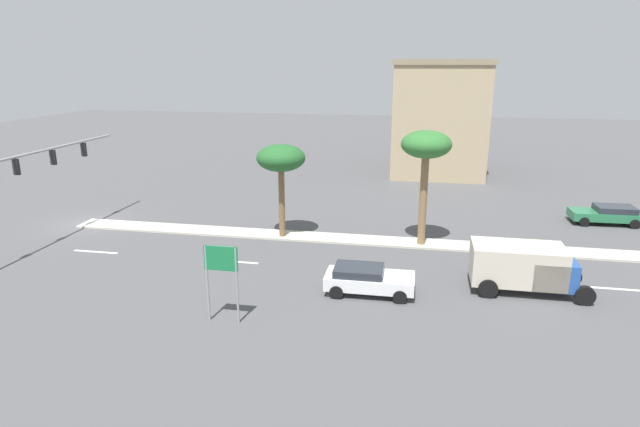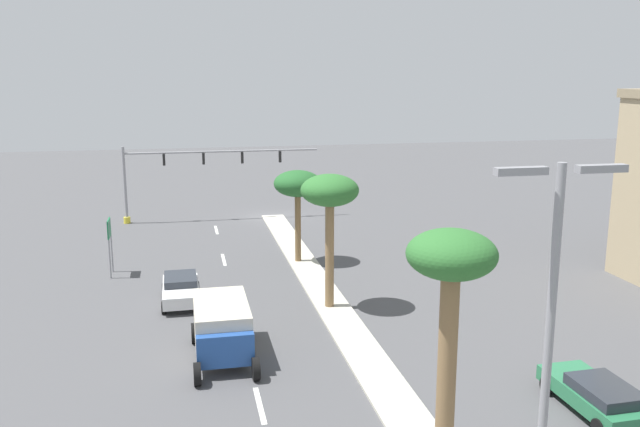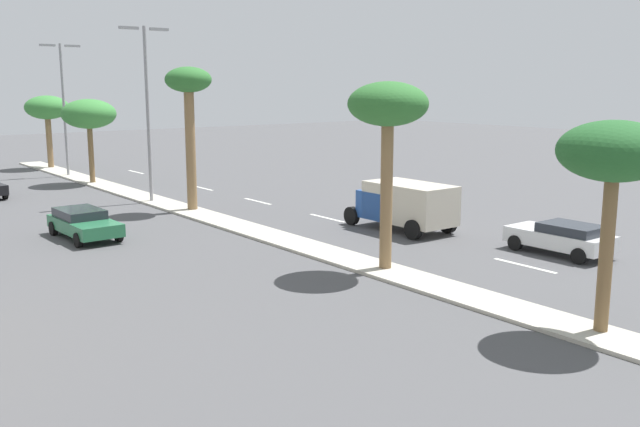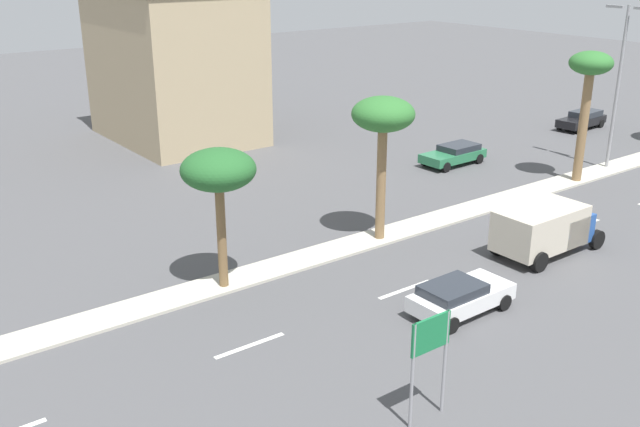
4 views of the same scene
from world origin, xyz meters
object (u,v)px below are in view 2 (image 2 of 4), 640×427
traffic_signal_gantry (181,172)px  palm_tree_trailing (451,278)px  palm_tree_right (330,195)px  sedan_green_left (597,395)px  street_lamp_leading (548,353)px  sedan_white_rear (181,289)px  palm_tree_inboard (298,185)px  directional_road_sign (109,235)px  box_truck (222,329)px

traffic_signal_gantry → palm_tree_trailing: (-6.99, 38.00, 2.36)m
traffic_signal_gantry → palm_tree_right: (-7.13, 22.46, 1.85)m
traffic_signal_gantry → palm_tree_trailing: 38.71m
palm_tree_right → sedan_green_left: palm_tree_right is taller
traffic_signal_gantry → street_lamp_leading: 42.75m
sedan_white_rear → sedan_green_left: bearing=133.8°
street_lamp_leading → palm_tree_trailing: bearing=-82.0°
palm_tree_inboard → sedan_green_left: palm_tree_inboard is taller
directional_road_sign → palm_tree_inboard: 11.59m
palm_tree_inboard → palm_tree_right: 8.63m
box_truck → palm_tree_inboard: bearing=-112.6°
traffic_signal_gantry → box_truck: 27.55m
traffic_signal_gantry → directional_road_sign: (4.29, 14.26, -1.58)m
palm_tree_trailing → box_truck: 13.05m
palm_tree_right → palm_tree_trailing: (0.14, 15.54, 0.51)m
palm_tree_right → palm_tree_trailing: size_ratio=0.89×
traffic_signal_gantry → sedan_white_rear: traffic_signal_gantry is taller
traffic_signal_gantry → sedan_green_left: traffic_signal_gantry is taller
palm_tree_right → palm_tree_trailing: palm_tree_trailing is taller
sedan_white_rear → palm_tree_trailing: bearing=112.0°
traffic_signal_gantry → box_truck: traffic_signal_gantry is taller
palm_tree_right → street_lamp_leading: 19.58m
traffic_signal_gantry → palm_tree_inboard: traffic_signal_gantry is taller
palm_tree_trailing → sedan_white_rear: palm_tree_trailing is taller
sedan_green_left → traffic_signal_gantry: bearing=-68.1°
palm_tree_trailing → sedan_green_left: 9.56m
sedan_white_rear → palm_tree_right: bearing=161.5°
palm_tree_inboard → traffic_signal_gantry: bearing=-63.2°
palm_tree_trailing → street_lamp_leading: size_ratio=0.77×
traffic_signal_gantry → sedan_white_rear: bearing=89.2°
traffic_signal_gantry → directional_road_sign: size_ratio=4.64×
palm_tree_inboard → box_truck: bearing=67.4°
palm_tree_trailing → sedan_green_left: bearing=-156.2°
street_lamp_leading → box_truck: street_lamp_leading is taller
street_lamp_leading → sedan_green_left: size_ratio=2.19×
directional_road_sign → sedan_white_rear: directional_road_sign is taller
traffic_signal_gantry → street_lamp_leading: street_lamp_leading is taller
palm_tree_right → traffic_signal_gantry: bearing=-72.4°
traffic_signal_gantry → palm_tree_trailing: bearing=100.4°
directional_road_sign → sedan_green_left: bearing=131.6°
palm_tree_right → sedan_green_left: bearing=119.0°
traffic_signal_gantry → directional_road_sign: bearing=73.2°
sedan_white_rear → sedan_green_left: sedan_white_rear is taller
sedan_white_rear → sedan_green_left: 20.67m
traffic_signal_gantry → sedan_green_left: bearing=111.9°
palm_tree_right → box_truck: bearing=40.7°
palm_tree_inboard → box_truck: (5.61, 13.50, -3.69)m
palm_tree_inboard → palm_tree_right: (-0.12, 8.58, 0.92)m
palm_tree_right → palm_tree_trailing: bearing=89.5°
palm_tree_right → sedan_white_rear: bearing=-18.5°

